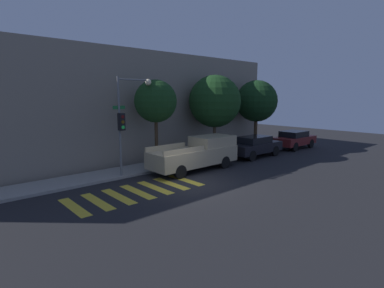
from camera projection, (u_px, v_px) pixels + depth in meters
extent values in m
plane|color=black|center=(191.00, 184.00, 14.97)|extent=(60.00, 60.00, 0.00)
cube|color=gray|center=(145.00, 168.00, 18.12)|extent=(26.00, 2.16, 0.14)
cube|color=gray|center=(108.00, 107.00, 20.85)|extent=(26.00, 6.00, 7.31)
cube|color=gold|center=(74.00, 207.00, 11.91)|extent=(0.45, 2.60, 0.00)
cube|color=gold|center=(97.00, 201.00, 12.55)|extent=(0.45, 2.60, 0.00)
cube|color=gold|center=(118.00, 196.00, 13.19)|extent=(0.45, 2.60, 0.00)
cube|color=gold|center=(137.00, 192.00, 13.83)|extent=(0.45, 2.60, 0.00)
cube|color=gold|center=(155.00, 188.00, 14.47)|extent=(0.45, 2.60, 0.00)
cube|color=gold|center=(171.00, 184.00, 15.11)|extent=(0.45, 2.60, 0.00)
cube|color=gold|center=(185.00, 180.00, 15.75)|extent=(0.45, 2.60, 0.00)
cylinder|color=slate|center=(120.00, 128.00, 15.78)|extent=(0.12, 0.12, 5.39)
cube|color=black|center=(121.00, 122.00, 15.56)|extent=(0.30, 0.30, 0.90)
cylinder|color=#4C0C0C|center=(123.00, 117.00, 15.40)|extent=(0.18, 0.02, 0.18)
cylinder|color=#593D0A|center=(123.00, 122.00, 15.45)|extent=(0.18, 0.02, 0.18)
cylinder|color=#26E54C|center=(123.00, 127.00, 15.49)|extent=(0.18, 0.02, 0.18)
cube|color=#19662D|center=(119.00, 107.00, 15.60)|extent=(0.70, 0.02, 0.18)
cylinder|color=slate|center=(134.00, 80.00, 15.98)|extent=(1.85, 0.08, 0.08)
sphere|color=#F9E5B2|center=(148.00, 82.00, 16.60)|extent=(0.36, 0.36, 0.36)
cube|color=tan|center=(194.00, 156.00, 17.73)|extent=(5.70, 1.91, 0.95)
cube|color=tan|center=(212.00, 141.00, 18.64)|extent=(2.57, 1.76, 0.61)
cube|color=tan|center=(166.00, 147.00, 17.32)|extent=(2.85, 0.08, 0.28)
cube|color=tan|center=(185.00, 151.00, 16.08)|extent=(2.85, 0.08, 0.28)
cylinder|color=black|center=(205.00, 158.00, 19.61)|extent=(0.74, 0.22, 0.74)
cylinder|color=black|center=(225.00, 162.00, 18.33)|extent=(0.74, 0.22, 0.74)
cylinder|color=black|center=(161.00, 166.00, 17.29)|extent=(0.74, 0.22, 0.74)
cylinder|color=black|center=(180.00, 172.00, 16.01)|extent=(0.74, 0.22, 0.74)
cube|color=black|center=(255.00, 147.00, 21.71)|extent=(4.48, 1.70, 0.66)
cube|color=black|center=(255.00, 140.00, 21.54)|extent=(2.33, 1.50, 0.49)
cylinder|color=black|center=(258.00, 148.00, 23.23)|extent=(0.74, 0.22, 0.74)
cylinder|color=black|center=(275.00, 151.00, 22.11)|extent=(0.74, 0.22, 0.74)
cylinder|color=black|center=(235.00, 153.00, 21.41)|extent=(0.74, 0.22, 0.74)
cylinder|color=black|center=(252.00, 156.00, 20.29)|extent=(0.74, 0.22, 0.74)
cube|color=maroon|center=(294.00, 140.00, 25.28)|extent=(4.23, 1.81, 0.63)
cube|color=black|center=(294.00, 134.00, 25.12)|extent=(2.20, 1.59, 0.48)
cylinder|color=black|center=(293.00, 141.00, 26.79)|extent=(0.74, 0.22, 0.74)
cylinder|color=black|center=(311.00, 143.00, 25.59)|extent=(0.74, 0.22, 0.74)
cylinder|color=black|center=(277.00, 144.00, 25.07)|extent=(0.74, 0.22, 0.74)
cylinder|color=black|center=(295.00, 147.00, 23.86)|extent=(0.74, 0.22, 0.74)
cylinder|color=#42301E|center=(156.00, 143.00, 18.19)|extent=(0.21, 0.21, 3.12)
sphere|color=#193D19|center=(156.00, 101.00, 17.79)|extent=(2.54, 2.54, 2.54)
cylinder|color=brown|center=(214.00, 139.00, 21.56)|extent=(0.23, 0.23, 2.63)
sphere|color=#193D19|center=(215.00, 101.00, 21.13)|extent=(3.69, 3.69, 3.69)
cylinder|color=#4C3823|center=(255.00, 133.00, 24.75)|extent=(0.28, 0.28, 2.72)
sphere|color=#143316|center=(257.00, 101.00, 24.34)|extent=(3.36, 3.36, 3.36)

